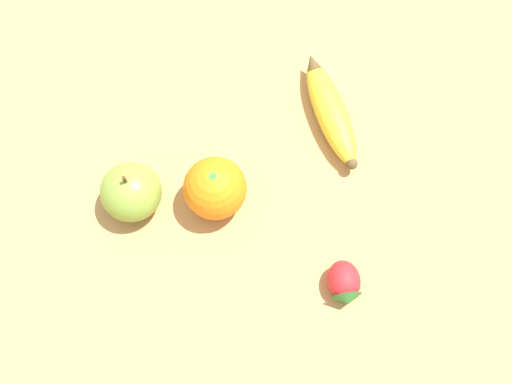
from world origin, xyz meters
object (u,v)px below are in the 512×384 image
banana (330,111)px  orange (215,188)px  strawberry (344,284)px  apple (131,192)px

banana → orange: orange is taller
orange → strawberry: (0.06, 0.19, -0.02)m
apple → banana: bearing=134.3°
apple → strawberry: bearing=85.5°
banana → apple: apple is taller
banana → strawberry: size_ratio=2.42×
banana → orange: size_ratio=1.98×
strawberry → apple: bearing=-120.3°
banana → apple: bearing=98.2°
banana → strawberry: bearing=164.2°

